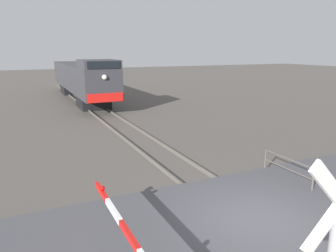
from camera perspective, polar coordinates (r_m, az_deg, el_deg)
name	(u,v)px	position (r m, az deg, el deg)	size (l,w,h in m)	color
ground_plane	(259,226)	(9.74, 15.79, -16.65)	(160.00, 160.00, 0.00)	#514C47
rail_track_left	(238,230)	(9.29, 12.30, -17.45)	(0.08, 80.00, 0.15)	#59544C
rail_track_right	(279,218)	(10.14, 19.01, -15.13)	(0.08, 80.00, 0.15)	#59544C
road_surface	(259,224)	(9.70, 15.82, -16.25)	(36.00, 6.39, 0.16)	#47474C
locomotive	(81,78)	(32.41, -15.03, 8.14)	(2.77, 18.68, 4.05)	black
guard_railing	(287,167)	(12.69, 20.33, -6.72)	(0.08, 2.39, 0.95)	#4C4742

